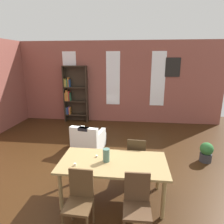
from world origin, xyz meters
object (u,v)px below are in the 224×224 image
Objects in this scene: dining_chair_near_left at (80,199)px; potted_plant_by_shelf at (206,152)px; dining_table at (113,166)px; vase_on_table at (106,155)px; bookshelf_tall at (74,94)px; dining_chair_far_right at (136,157)px; armchair_white at (88,140)px; dining_chair_near_right at (137,203)px.

dining_chair_near_left is 1.86× the size of potted_plant_by_shelf.
dining_table is 0.24m from vase_on_table.
dining_chair_near_left is at bearing -121.07° from dining_table.
dining_table is 5.10m from bookshelf_tall.
dining_table reaches higher than potted_plant_by_shelf.
dining_chair_far_right reaches higher than armchair_white.
potted_plant_by_shelf is at bearing -6.71° from armchair_white.
dining_chair_near_left is 2.81m from armchair_white.
dining_chair_near_left is at bearing -79.29° from armchair_white.
dining_chair_near_right is at bearing -64.42° from bookshelf_tall.
vase_on_table is 5.04m from bookshelf_tall.
armchair_white is (-0.52, 2.75, -0.23)m from dining_chair_near_left.
potted_plant_by_shelf is (3.16, -0.37, -0.01)m from armchair_white.
dining_chair_near_right is 2.98m from potted_plant_by_shelf.
potted_plant_by_shelf is (2.64, 2.38, -0.25)m from dining_chair_near_left.
dining_chair_near_right is 1.86× the size of potted_plant_by_shelf.
dining_table is at bearing -64.99° from armchair_white.
vase_on_table is at bearing 180.00° from dining_table.
dining_chair_near_left is 5.63m from bookshelf_tall.
dining_chair_near_left is 3.56m from potted_plant_by_shelf.
dining_chair_far_right is at bearing 59.10° from dining_table.
bookshelf_tall is (-2.55, 3.90, 0.63)m from dining_chair_far_right.
dining_table is at bearing -65.32° from bookshelf_tall.
dining_chair_near_left is 0.42× the size of bookshelf_tall.
armchair_white is at bearing 116.66° from dining_chair_near_right.
vase_on_table is (-0.12, 0.00, 0.20)m from dining_table.
vase_on_table is at bearing -144.43° from potted_plant_by_shelf.
vase_on_table is 0.10× the size of bookshelf_tall.
bookshelf_tall is at bearing 107.60° from dining_chair_near_left.
bookshelf_tall reaches higher than armchair_white.
dining_table is at bearing 58.93° from dining_chair_near_left.
vase_on_table is 0.47× the size of potted_plant_by_shelf.
potted_plant_by_shelf is at bearing -34.30° from bookshelf_tall.
dining_chair_near_left reaches higher than dining_table.
dining_chair_near_left is at bearing -180.00° from dining_chair_near_right.
dining_table reaches higher than armchair_white.
dining_chair_near_right and dining_chair_near_left have the same top height.
armchair_white is (-1.38, 1.32, -0.23)m from dining_chair_far_right.
dining_chair_near_right is at bearing -89.87° from dining_chair_far_right.
vase_on_table is at bearing -127.60° from dining_chair_far_right.
dining_chair_near_left is 1.02× the size of armchair_white.
potted_plant_by_shelf is (1.78, 2.38, -0.25)m from dining_chair_near_right.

